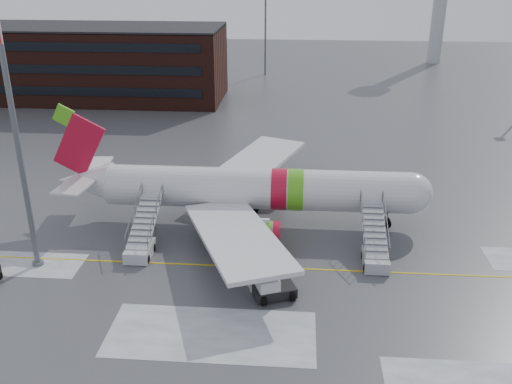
# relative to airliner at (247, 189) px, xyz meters

# --- Properties ---
(ground) EXTENTS (260.00, 260.00, 0.00)m
(ground) POSITION_rel_airliner_xyz_m (5.14, -7.28, -3.42)
(ground) COLOR #494C4F
(ground) RESTS_ON ground
(airliner) EXTENTS (35.03, 32.97, 11.18)m
(airliner) POSITION_rel_airliner_xyz_m (0.00, 0.00, 0.00)
(airliner) COLOR silver
(airliner) RESTS_ON ground
(airstair_fwd) EXTENTS (2.05, 7.70, 3.48)m
(airstair_fwd) POSITION_rel_airliner_xyz_m (11.14, -6.54, -2.35)
(airstair_fwd) COLOR #A3A5AA
(airstair_fwd) RESTS_ON ground
(airstair_aft) EXTENTS (2.05, 7.70, 3.48)m
(airstair_aft) POSITION_rel_airliner_xyz_m (-8.44, -6.54, -2.35)
(airstair_aft) COLOR #B7BABF
(airstair_aft) RESTS_ON ground
(pushback_tug) EXTENTS (3.44, 3.04, 1.75)m
(pushback_tug) POSITION_rel_airliner_xyz_m (2.98, -12.60, -2.65)
(pushback_tug) COLOR black
(pushback_tug) RESTS_ON ground
(light_mast_near) EXTENTS (1.20, 1.20, 22.43)m
(light_mast_near) POSITION_rel_airliner_xyz_m (-16.45, -9.28, 8.28)
(light_mast_near) COLOR #595B60
(light_mast_near) RESTS_ON ground
(terminal_building) EXTENTS (62.00, 16.11, 12.30)m
(terminal_building) POSITION_rel_airliner_xyz_m (-39.86, 47.70, 2.78)
(terminal_building) COLOR #3F1E16
(terminal_building) RESTS_ON ground
(light_mast_far_n) EXTENTS (1.20, 1.20, 24.25)m
(light_mast_far_n) POSITION_rel_airliner_xyz_m (-2.86, 70.72, 10.42)
(light_mast_far_n) COLOR #595B60
(light_mast_far_n) RESTS_ON ground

